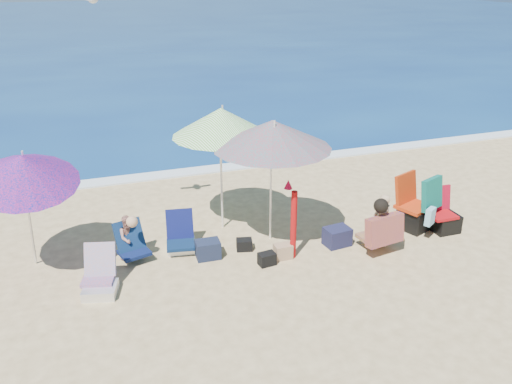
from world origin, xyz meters
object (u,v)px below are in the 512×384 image
object	(u,v)px
umbrella_blue	(23,169)
person_center	(382,225)
chair_navy	(181,240)
chair_rainbow	(100,280)
person_left	(130,237)
camp_chair_left	(444,219)
umbrella_striped	(221,122)
camp_chair_right	(417,210)
furled_umbrella	(293,217)
umbrella_turquoise	(272,134)

from	to	relation	value
umbrella_blue	person_center	xyz separation A→B (m)	(5.62, -1.15, -1.32)
chair_navy	person_center	world-z (taller)	person_center
chair_navy	chair_rainbow	size ratio (longest dim) A/B	0.90
person_left	umbrella_blue	bearing A→B (deg)	-179.72
umbrella_blue	chair_navy	world-z (taller)	umbrella_blue
camp_chair_left	umbrella_blue	bearing A→B (deg)	172.93
umbrella_striped	camp_chair_right	bearing A→B (deg)	-20.67
umbrella_blue	furled_umbrella	world-z (taller)	umbrella_blue
chair_navy	chair_rainbow	bearing A→B (deg)	-148.96
umbrella_blue	furled_umbrella	xyz separation A→B (m)	(4.07, -0.83, -1.07)
umbrella_turquoise	furled_umbrella	bearing A→B (deg)	-75.03
umbrella_blue	camp_chair_left	distance (m)	7.38
person_left	chair_navy	bearing A→B (deg)	1.20
chair_rainbow	camp_chair_left	bearing A→B (deg)	-0.43
umbrella_turquoise	chair_navy	world-z (taller)	umbrella_turquoise
umbrella_striped	person_left	distance (m)	2.57
furled_umbrella	person_left	xyz separation A→B (m)	(-2.63, 0.84, -0.35)
umbrella_blue	umbrella_striped	bearing A→B (deg)	11.30
chair_navy	camp_chair_right	distance (m)	4.47
chair_rainbow	person_center	size ratio (longest dim) A/B	0.77
chair_navy	person_left	xyz separation A→B (m)	(-0.87, -0.02, 0.22)
chair_rainbow	chair_navy	bearing A→B (deg)	31.04
camp_chair_right	person_left	bearing A→B (deg)	172.96
chair_navy	person_center	xyz separation A→B (m)	(3.31, -1.18, 0.32)
umbrella_turquoise	chair_rainbow	size ratio (longest dim) A/B	3.28
camp_chair_left	person_center	distance (m)	1.58
camp_chair_right	person_left	world-z (taller)	camp_chair_right
chair_rainbow	camp_chair_right	world-z (taller)	camp_chair_right
umbrella_turquoise	camp_chair_right	distance (m)	3.28
umbrella_turquoise	furled_umbrella	xyz separation A→B (m)	(0.16, -0.59, -1.30)
furled_umbrella	camp_chair_right	bearing A→B (deg)	4.00
furled_umbrella	camp_chair_left	distance (m)	3.12
furled_umbrella	camp_chair_left	size ratio (longest dim) A/B	1.62
umbrella_turquoise	umbrella_blue	bearing A→B (deg)	176.51
camp_chair_left	camp_chair_right	world-z (taller)	camp_chair_right
umbrella_turquoise	person_left	xyz separation A→B (m)	(-2.47, 0.25, -1.65)
umbrella_striped	chair_navy	size ratio (longest dim) A/B	3.30
umbrella_blue	chair_rainbow	distance (m)	2.04
umbrella_striped	camp_chair_left	xyz separation A→B (m)	(3.88, -1.54, -1.82)
chair_rainbow	person_left	xyz separation A→B (m)	(0.57, 0.85, 0.22)
umbrella_turquoise	umbrella_blue	size ratio (longest dim) A/B	1.18
camp_chair_right	person_center	bearing A→B (deg)	-155.06
camp_chair_left	furled_umbrella	bearing A→B (deg)	178.94
umbrella_striped	umbrella_blue	size ratio (longest dim) A/B	1.07
camp_chair_right	furled_umbrella	bearing A→B (deg)	-176.00
chair_rainbow	umbrella_turquoise	bearing A→B (deg)	11.19
umbrella_turquoise	umbrella_blue	xyz separation A→B (m)	(-3.91, 0.24, -0.23)
furled_umbrella	person_center	world-z (taller)	furled_umbrella
umbrella_turquoise	camp_chair_left	distance (m)	3.76
chair_rainbow	camp_chair_right	size ratio (longest dim) A/B	0.73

